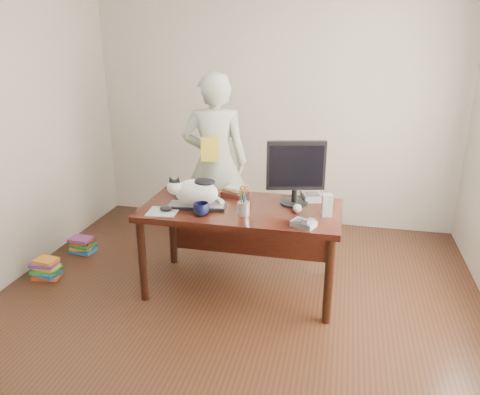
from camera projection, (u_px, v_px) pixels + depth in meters
name	position (u px, v px, depth m)	size (l,w,h in m)	color
room	(221.00, 153.00, 3.04)	(4.50, 4.50, 4.50)	black
desk	(243.00, 220.00, 3.91)	(1.60, 0.80, 0.75)	black
keyboard	(197.00, 205.00, 3.79)	(0.49, 0.23, 0.03)	black
cat	(195.00, 191.00, 3.75)	(0.46, 0.28, 0.26)	white
monitor	(296.00, 169.00, 3.75)	(0.47, 0.28, 0.53)	black
pen_cup	(244.00, 207.00, 3.61)	(0.12, 0.12, 0.24)	#98989E
mousepad	(163.00, 212.00, 3.69)	(0.25, 0.23, 0.01)	#A8ADB4
mouse	(166.00, 208.00, 3.69)	(0.11, 0.08, 0.04)	black
coffee_mug	(201.00, 209.00, 3.62)	(0.12, 0.12, 0.10)	black
phone	(304.00, 223.00, 3.40)	(0.20, 0.17, 0.08)	slate
speaker	(327.00, 205.00, 3.59)	(0.09, 0.10, 0.17)	gray
baseball	(297.00, 208.00, 3.66)	(0.07, 0.07, 0.07)	white
book_stack	(235.00, 192.00, 4.05)	(0.24, 0.22, 0.08)	#4A1413
calculator	(312.00, 196.00, 3.96)	(0.21, 0.24, 0.06)	slate
person	(215.00, 163.00, 4.60)	(0.64, 0.42, 1.76)	silver
held_book	(210.00, 150.00, 4.38)	(0.18, 0.13, 0.23)	gold
book_pile_a	(46.00, 269.00, 4.19)	(0.27, 0.22, 0.18)	#B43619
book_pile_b	(82.00, 245.00, 4.70)	(0.26, 0.20, 0.15)	#1A529D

